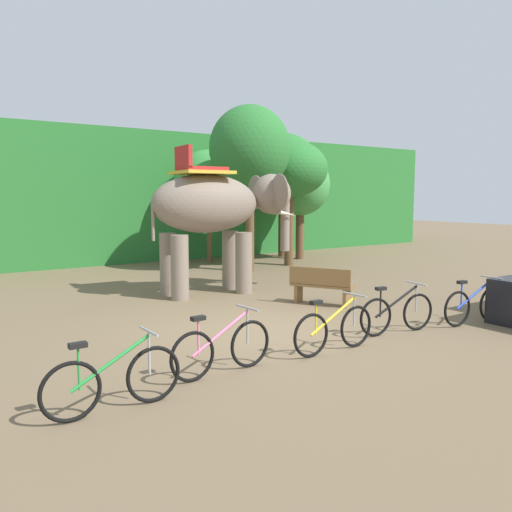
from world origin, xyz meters
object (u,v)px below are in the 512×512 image
bike_yellow (334,329)px  bike_blue (475,305)px  tree_center_right (209,184)px  tree_far_left (300,185)px  tree_right (283,169)px  bike_black (397,313)px  bike_pink (222,348)px  bike_green (114,380)px  wooden_bench (321,285)px  tree_left (289,170)px  tree_center (250,150)px  elephant (218,209)px

bike_yellow → bike_blue: (3.61, -0.22, 0.00)m
tree_center_right → tree_far_left: 3.75m
tree_right → bike_black: bearing=-118.0°
bike_pink → tree_far_left: bearing=45.8°
bike_green → wooden_bench: 6.88m
bike_green → bike_yellow: same height
bike_green → bike_blue: bearing=0.3°
bike_pink → wooden_bench: size_ratio=1.13×
tree_left → tree_far_left: bearing=39.2°
tree_far_left → bike_blue: bearing=-111.5°
tree_center_right → tree_left: tree_left is taller
bike_blue → tree_center: bearing=87.1°
tree_left → bike_green: tree_left is taller
bike_pink → bike_black: size_ratio=1.01×
bike_green → wooden_bench: bike_green is taller
wooden_bench → bike_pink: bearing=-147.7°
bike_pink → bike_black: bearing=0.9°
tree_far_left → elephant: 8.01m
tree_center → bike_pink: tree_center is taller
tree_left → bike_yellow: (-6.12, -8.88, -3.10)m
tree_right → bike_black: size_ratio=3.03×
tree_left → bike_black: size_ratio=2.69×
bike_green → wooden_bench: size_ratio=1.13×
tree_right → bike_pink: 15.16m
tree_right → wooden_bench: size_ratio=3.39×
elephant → bike_green: (-4.93, -5.90, -1.82)m
bike_pink → bike_blue: 5.66m
tree_center_right → elephant: tree_center_right is taller
tree_center_right → bike_pink: (-6.18, -11.19, -2.62)m
bike_pink → bike_black: 3.81m
elephant → bike_yellow: elephant is taller
bike_pink → bike_black: (3.81, 0.06, 0.00)m
tree_far_left → bike_pink: size_ratio=2.50×
bike_pink → wooden_bench: (4.38, 2.77, 0.09)m
tree_center_right → bike_pink: bearing=-118.9°
tree_far_left → tree_right: bearing=92.0°
tree_center_right → tree_far_left: size_ratio=1.01×
tree_center → bike_green: size_ratio=3.24×
tree_right → bike_green: bearing=-134.7°
tree_right → bike_yellow: 14.04m
tree_center → tree_right: size_ratio=1.07×
bike_yellow → tree_left: bearing=55.4°
bike_pink → tree_center_right: bearing=61.1°
bike_yellow → tree_center_right: bearing=69.9°
bike_yellow → bike_blue: same height
tree_far_left → tree_center: bearing=-154.1°
tree_far_left → bike_pink: tree_far_left is taller
tree_center → bike_black: 9.28m
bike_blue → wooden_bench: 3.37m
tree_left → wooden_bench: size_ratio=3.00×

